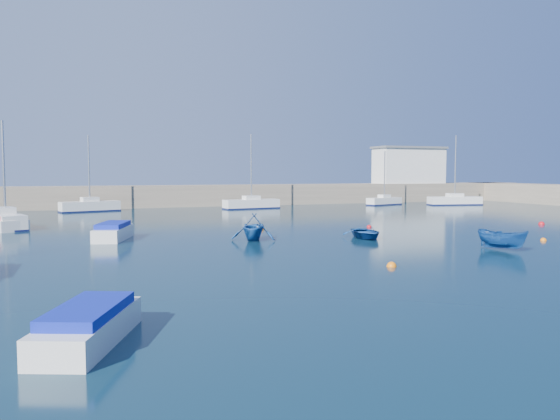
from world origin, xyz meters
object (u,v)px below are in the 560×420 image
object	(u,v)px
sailboat_5	(90,206)
sailboat_6	(251,204)
sailboat_3	(6,220)
dinghy_center	(366,233)
sailboat_8	(455,200)
motorboat_1	(113,232)
dinghy_left	(253,227)
sailboat_7	(384,201)
harbor_office	(409,166)
motorboat_2	(4,222)
dinghy_right	(502,239)
motorboat_3	(88,325)

from	to	relation	value
sailboat_5	sailboat_6	world-z (taller)	sailboat_6
sailboat_3	dinghy_center	xyz separation A→B (m)	(22.51, -14.54, -0.30)
sailboat_8	motorboat_1	distance (m)	48.89
sailboat_6	motorboat_1	world-z (taller)	sailboat_6
sailboat_8	dinghy_left	xyz separation A→B (m)	(-35.40, -25.57, 0.25)
sailboat_3	sailboat_7	xyz separation A→B (m)	(42.20, 15.62, -0.11)
harbor_office	sailboat_8	distance (m)	10.81
sailboat_8	motorboat_2	xyz separation A→B (m)	(-50.88, -12.84, -0.07)
sailboat_5	sailboat_6	distance (m)	17.75
motorboat_1	dinghy_right	distance (m)	23.24
motorboat_2	motorboat_3	bearing A→B (deg)	-102.73
motorboat_2	dinghy_left	world-z (taller)	dinghy_left
sailboat_6	motorboat_1	size ratio (longest dim) A/B	1.82
dinghy_left	motorboat_1	bearing A→B (deg)	-177.64
motorboat_3	sailboat_7	bearing A→B (deg)	73.73
sailboat_8	motorboat_3	xyz separation A→B (m)	(-45.51, -43.70, -0.14)
harbor_office	dinghy_center	world-z (taller)	harbor_office
sailboat_6	harbor_office	bearing A→B (deg)	-81.91
sailboat_5	sailboat_7	bearing A→B (deg)	-107.44
sailboat_7	dinghy_right	world-z (taller)	sailboat_7
sailboat_7	dinghy_center	xyz separation A→B (m)	(-19.69, -30.16, -0.18)
sailboat_3	sailboat_7	bearing A→B (deg)	1.93
sailboat_6	dinghy_right	bearing A→B (deg)	176.82
sailboat_8	dinghy_center	size ratio (longest dim) A/B	2.62
harbor_office	motorboat_3	xyz separation A→B (m)	(-45.04, -53.52, -4.64)
sailboat_3	dinghy_left	xyz separation A→B (m)	(15.38, -13.06, 0.20)
motorboat_1	dinghy_left	bearing A→B (deg)	-5.24
harbor_office	motorboat_1	distance (m)	53.86
motorboat_3	dinghy_right	distance (m)	23.65
sailboat_6	sailboat_8	world-z (taller)	sailboat_8
sailboat_7	motorboat_2	world-z (taller)	sailboat_7
motorboat_2	dinghy_right	world-z (taller)	dinghy_right
motorboat_1	dinghy_left	size ratio (longest dim) A/B	1.47
motorboat_1	motorboat_2	size ratio (longest dim) A/B	0.81
dinghy_left	sailboat_5	bearing A→B (deg)	132.13
sailboat_5	dinghy_left	distance (m)	30.99
motorboat_2	dinghy_right	size ratio (longest dim) A/B	1.97
sailboat_3	motorboat_3	distance (m)	31.63
harbor_office	sailboat_5	bearing A→B (deg)	-172.56
motorboat_1	dinghy_right	size ratio (longest dim) A/B	1.59
motorboat_3	sailboat_5	bearing A→B (deg)	110.71
sailboat_7	dinghy_right	xyz separation A→B (m)	(-15.24, -37.40, 0.04)
sailboat_7	motorboat_3	distance (m)	59.63
sailboat_3	sailboat_8	xyz separation A→B (m)	(50.78, 12.51, -0.05)
sailboat_6	dinghy_center	bearing A→B (deg)	169.29
motorboat_1	motorboat_2	world-z (taller)	motorboat_2
motorboat_2	motorboat_3	xyz separation A→B (m)	(5.36, -30.86, -0.07)
motorboat_1	dinghy_center	world-z (taller)	motorboat_1
sailboat_6	dinghy_left	xyz separation A→B (m)	(-8.64, -27.92, 0.24)
motorboat_2	dinghy_center	bearing A→B (deg)	-54.73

